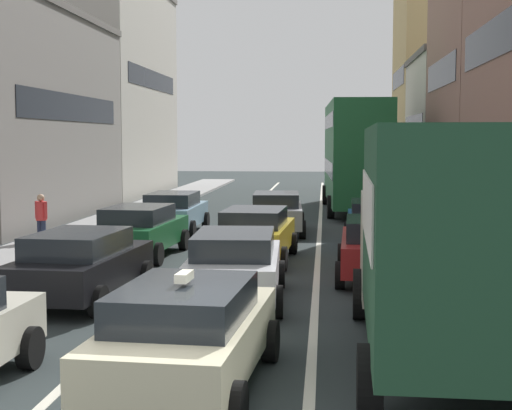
% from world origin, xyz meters
% --- Properties ---
extents(sidewalk_left, '(2.60, 64.00, 0.14)m').
position_xyz_m(sidewalk_left, '(-6.70, 20.00, 0.07)').
color(sidewalk_left, '#959595').
rests_on(sidewalk_left, ground).
extents(lane_stripe_left, '(0.16, 60.00, 0.01)m').
position_xyz_m(lane_stripe_left, '(-1.70, 20.00, 0.01)').
color(lane_stripe_left, silver).
rests_on(lane_stripe_left, ground).
extents(lane_stripe_right, '(0.16, 60.00, 0.01)m').
position_xyz_m(lane_stripe_right, '(1.70, 20.00, 0.01)').
color(lane_stripe_right, silver).
rests_on(lane_stripe_right, ground).
extents(building_row_left, '(7.20, 43.90, 12.94)m').
position_xyz_m(building_row_left, '(-12.00, 24.55, 5.18)').
color(building_row_left, gray).
rests_on(building_row_left, ground).
extents(removalist_box_truck, '(2.87, 7.76, 3.58)m').
position_xyz_m(removalist_box_truck, '(3.70, 2.68, 1.97)').
color(removalist_box_truck, '#B7B29E').
rests_on(removalist_box_truck, ground).
extents(taxi_centre_lane_front, '(2.30, 4.41, 1.66)m').
position_xyz_m(taxi_centre_lane_front, '(0.05, 1.33, 0.80)').
color(taxi_centre_lane_front, beige).
rests_on(taxi_centre_lane_front, ground).
extents(sedan_centre_lane_second, '(2.21, 4.37, 1.49)m').
position_xyz_m(sedan_centre_lane_second, '(0.02, 6.95, 0.80)').
color(sedan_centre_lane_second, silver).
rests_on(sedan_centre_lane_second, ground).
extents(wagon_left_lane_second, '(2.30, 4.42, 1.49)m').
position_xyz_m(wagon_left_lane_second, '(-3.21, 6.73, 0.80)').
color(wagon_left_lane_second, black).
rests_on(wagon_left_lane_second, ground).
extents(hatchback_centre_lane_third, '(2.24, 4.39, 1.49)m').
position_xyz_m(hatchback_centre_lane_third, '(-0.04, 12.20, 0.80)').
color(hatchback_centre_lane_third, '#B29319').
rests_on(hatchback_centre_lane_third, ground).
extents(sedan_left_lane_third, '(2.27, 4.40, 1.49)m').
position_xyz_m(sedan_left_lane_third, '(-3.43, 12.67, 0.80)').
color(sedan_left_lane_third, '#19592D').
rests_on(sedan_left_lane_third, ground).
extents(coupe_centre_lane_fourth, '(2.23, 4.38, 1.49)m').
position_xyz_m(coupe_centre_lane_fourth, '(0.15, 18.42, 0.80)').
color(coupe_centre_lane_fourth, gray).
rests_on(coupe_centre_lane_fourth, ground).
extents(sedan_left_lane_fourth, '(2.09, 4.31, 1.49)m').
position_xyz_m(sedan_left_lane_fourth, '(-3.55, 18.12, 0.80)').
color(sedan_left_lane_fourth, '#759EB7').
rests_on(sedan_left_lane_fourth, ground).
extents(sedan_right_lane_behind_truck, '(2.19, 4.36, 1.49)m').
position_xyz_m(sedan_right_lane_behind_truck, '(3.21, 9.89, 0.80)').
color(sedan_right_lane_behind_truck, '#A51E1E').
rests_on(sedan_right_lane_behind_truck, ground).
extents(wagon_right_lane_far, '(2.15, 4.35, 1.49)m').
position_xyz_m(wagon_right_lane_far, '(3.52, 15.21, 0.80)').
color(wagon_right_lane_far, '#194C8C').
rests_on(wagon_right_lane_far, ground).
extents(bus_mid_queue_primary, '(3.06, 10.58, 5.06)m').
position_xyz_m(bus_mid_queue_primary, '(3.29, 26.97, 2.83)').
color(bus_mid_queue_primary, '#1E6033').
rests_on(bus_mid_queue_primary, ground).
extents(pedestrian_mid_sidewalk, '(0.48, 0.34, 1.66)m').
position_xyz_m(pedestrian_mid_sidewalk, '(-7.13, 14.64, 0.95)').
color(pedestrian_mid_sidewalk, '#262D47').
rests_on(pedestrian_mid_sidewalk, ground).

